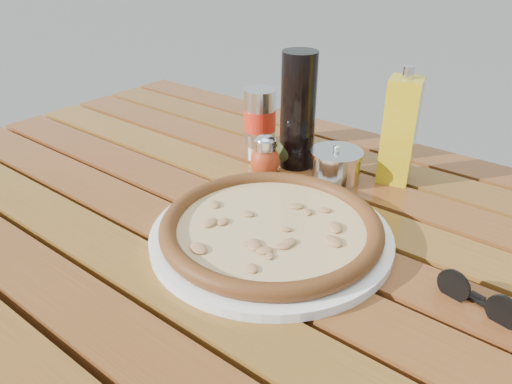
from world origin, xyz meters
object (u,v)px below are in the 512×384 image
Objects in this scene: dark_bottle at (298,111)px; olive_oil_cruet at (400,131)px; sunglasses at (478,299)px; table at (249,251)px; pizza at (271,226)px; plate at (271,235)px; soda_can at (260,118)px; oregano_shaker at (291,147)px; parmesan_tin at (336,165)px; pepper_shaker at (265,157)px.

dark_bottle is 0.19m from olive_oil_cruet.
table is at bearing -169.65° from sunglasses.
olive_oil_cruet is at bearing 78.93° from pizza.
dark_bottle is 1.98× the size of sunglasses.
soda_can reaches higher than plate.
soda_can is at bearing 157.66° from oregano_shaker.
pepper_shaker is at bearing -150.55° from parmesan_tin.
plate is 0.23m from parmesan_tin.
soda_can reaches higher than parmesan_tin.
oregano_shaker is at bearing 81.45° from pepper_shaker.
oregano_shaker is at bearing -160.54° from olive_oil_cruet.
pepper_shaker is 0.45m from sunglasses.
soda_can is at bearing 130.64° from pizza.
sunglasses is at bearing -48.65° from olive_oil_cruet.
olive_oil_cruet reaches higher than sunglasses.
pepper_shaker is 0.39× the size of olive_oil_cruet.
oregano_shaker is 0.07m from dark_bottle.
table is 17.07× the size of pepper_shaker.
dark_bottle reaches higher than plate.
oregano_shaker is at bearing 118.76° from plate.
table is at bearing -55.68° from soda_can.
olive_oil_cruet is at bearing 34.31° from pepper_shaker.
oregano_shaker is at bearing -22.34° from soda_can.
plate is 0.22m from pepper_shaker.
plate is at bearing -90.00° from pizza.
parmesan_tin is at bearing 29.45° from pepper_shaker.
olive_oil_cruet is (0.06, 0.30, 0.09)m from plate.
table is 6.36× the size of dark_bottle.
sunglasses is at bearing -16.88° from pepper_shaker.
plate is 0.29m from sunglasses.
pepper_shaker is 0.72× the size of parmesan_tin.
sunglasses reaches higher than pizza.
table is 3.89× the size of plate.
dark_bottle is at bearing 116.42° from pizza.
pepper_shaker is 0.15m from soda_can.
parmesan_tin is (-0.08, -0.07, -0.07)m from olive_oil_cruet.
oregano_shaker is (-0.05, 0.19, 0.11)m from table.
soda_can is at bearing 166.86° from parmesan_tin.
soda_can reaches higher than pepper_shaker.
plate is 0.29m from dark_bottle.
pepper_shaker is 0.07m from oregano_shaker.
table is 0.18m from pepper_shaker.
olive_oil_cruet reaches higher than pizza.
pizza is 0.28m from dark_bottle.
pizza is (0.00, 0.00, 0.02)m from plate.
oregano_shaker is at bearing 105.04° from table.
pizza is 5.24× the size of pepper_shaker.
pepper_shaker and oregano_shaker have the same top height.
sunglasses is at bearing -26.75° from dark_bottle.
pizza is 1.95× the size of dark_bottle.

